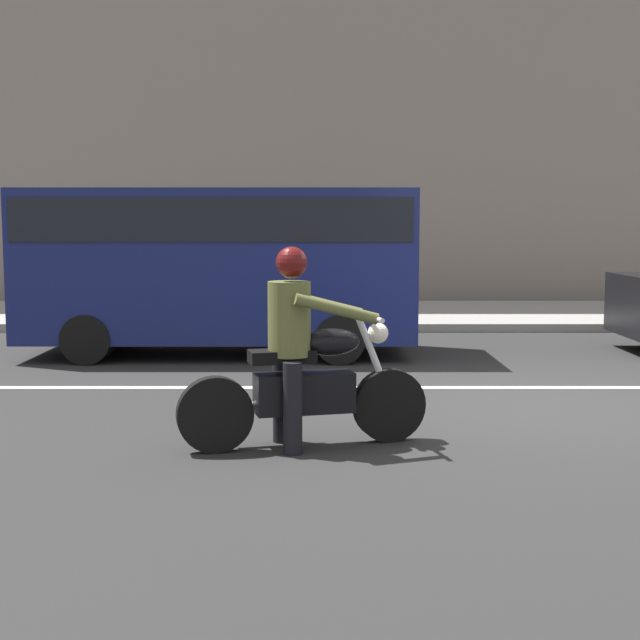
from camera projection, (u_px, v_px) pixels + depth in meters
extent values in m
plane|color=#252525|center=(530.00, 404.00, 8.81)|extent=(80.00, 80.00, 0.00)
cube|color=gray|center=(428.00, 315.00, 16.76)|extent=(40.00, 4.40, 0.14)
cube|color=silver|center=(561.00, 387.00, 9.71)|extent=(18.00, 0.14, 0.01)
cylinder|color=black|center=(385.00, 405.00, 7.30)|extent=(0.61, 0.27, 0.60)
cylinder|color=black|center=(211.00, 415.00, 6.94)|extent=(0.61, 0.27, 0.60)
cylinder|color=silver|center=(371.00, 361.00, 7.23)|extent=(0.37, 0.15, 0.80)
cube|color=black|center=(300.00, 393.00, 7.10)|extent=(0.83, 0.47, 0.32)
ellipsoid|color=black|center=(326.00, 342.00, 7.11)|extent=(0.52, 0.35, 0.22)
cube|color=black|center=(278.00, 356.00, 7.02)|extent=(0.56, 0.36, 0.10)
cylinder|color=silver|center=(364.00, 316.00, 7.17)|extent=(0.21, 0.69, 0.04)
sphere|color=silver|center=(374.00, 333.00, 7.21)|extent=(0.17, 0.17, 0.17)
cylinder|color=silver|center=(259.00, 405.00, 7.19)|extent=(0.70, 0.24, 0.07)
cylinder|color=black|center=(288.00, 408.00, 6.88)|extent=(0.18, 0.18, 0.72)
cylinder|color=black|center=(278.00, 399.00, 7.27)|extent=(0.18, 0.18, 0.72)
cylinder|color=brown|center=(285.00, 319.00, 7.01)|extent=(0.41, 0.41, 0.59)
cylinder|color=brown|center=(332.00, 309.00, 6.87)|extent=(0.68, 0.26, 0.26)
cylinder|color=brown|center=(318.00, 304.00, 7.29)|extent=(0.68, 0.26, 0.26)
sphere|color=tan|center=(287.00, 266.00, 6.97)|extent=(0.20, 0.20, 0.20)
sphere|color=#510F0F|center=(287.00, 262.00, 6.96)|extent=(0.25, 0.25, 0.25)
cube|color=#11194C|center=(215.00, 264.00, 12.02)|extent=(5.20, 1.90, 1.99)
cube|color=black|center=(215.00, 220.00, 11.95)|extent=(5.04, 1.93, 0.56)
cylinder|color=black|center=(334.00, 331.00, 12.13)|extent=(0.64, 1.96, 0.64)
cylinder|color=black|center=(98.00, 331.00, 12.11)|extent=(0.64, 1.96, 0.64)
cylinder|color=gray|center=(352.00, 249.00, 16.95)|extent=(0.08, 0.08, 2.32)
cube|color=red|center=(352.00, 201.00, 16.82)|extent=(0.44, 0.03, 0.44)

